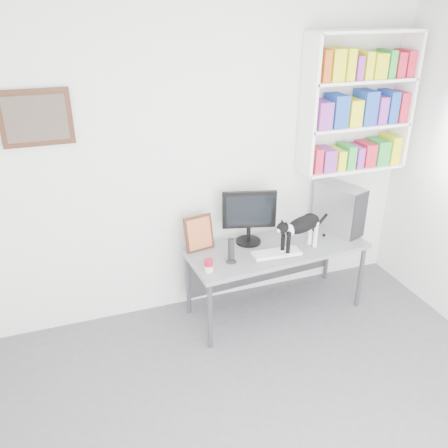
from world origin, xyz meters
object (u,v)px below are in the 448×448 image
object	(u,v)px
bookshelf	(358,103)
soup_can	(209,266)
desk	(275,279)
monitor	(249,217)
keyboard	(276,253)
pc_tower	(339,208)
leaning_print	(199,232)
speaker	(231,250)
cat	(301,233)

from	to	relation	value
bookshelf	soup_can	xyz separation A→B (m)	(-1.56, -0.45, -1.12)
desk	monitor	distance (m)	0.65
desk	keyboard	world-z (taller)	keyboard
pc_tower	desk	bearing A→B (deg)	169.65
bookshelf	leaning_print	world-z (taller)	bookshelf
bookshelf	speaker	world-z (taller)	bookshelf
desk	cat	world-z (taller)	cat
monitor	cat	bearing A→B (deg)	-24.49
bookshelf	soup_can	distance (m)	1.97
desk	speaker	size ratio (longest dim) A/B	7.33
bookshelf	desk	xyz separation A→B (m)	(-0.85, -0.25, -1.51)
soup_can	cat	size ratio (longest dim) A/B	0.19
speaker	bookshelf	bearing A→B (deg)	26.02
speaker	soup_can	size ratio (longest dim) A/B	2.07
pc_tower	cat	xyz separation A→B (m)	(-0.52, -0.24, -0.06)
desk	soup_can	bearing A→B (deg)	-168.45
keyboard	leaning_print	size ratio (longest dim) A/B	1.29
speaker	cat	distance (m)	0.65
monitor	keyboard	xyz separation A→B (m)	(0.14, -0.30, -0.24)
bookshelf	monitor	bearing A→B (deg)	-175.44
cat	pc_tower	bearing A→B (deg)	6.54
desk	cat	size ratio (longest dim) A/B	2.93
pc_tower	soup_can	world-z (taller)	pc_tower
keyboard	desk	bearing A→B (deg)	65.56
leaning_print	soup_can	world-z (taller)	leaning_print
bookshelf	monitor	xyz separation A→B (m)	(-1.06, -0.08, -0.92)
monitor	soup_can	world-z (taller)	monitor
monitor	pc_tower	xyz separation A→B (m)	(0.89, -0.06, -0.02)
speaker	cat	xyz separation A→B (m)	(0.64, -0.02, 0.06)
bookshelf	speaker	distance (m)	1.74
bookshelf	soup_can	size ratio (longest dim) A/B	11.63
bookshelf	cat	world-z (taller)	bookshelf
desk	monitor	xyz separation A→B (m)	(-0.21, 0.17, 0.59)
bookshelf	keyboard	distance (m)	1.53
speaker	leaning_print	size ratio (longest dim) A/B	0.68
soup_can	speaker	bearing A→B (deg)	20.39
desk	soup_can	world-z (taller)	soup_can
monitor	leaning_print	xyz separation A→B (m)	(-0.46, 0.03, -0.09)
pc_tower	leaning_print	xyz separation A→B (m)	(-1.35, 0.09, -0.07)
keyboard	leaning_print	world-z (taller)	leaning_print
soup_can	keyboard	bearing A→B (deg)	5.81
soup_can	cat	xyz separation A→B (m)	(0.87, 0.06, 0.12)
pc_tower	cat	world-z (taller)	pc_tower
monitor	desk	bearing A→B (deg)	-23.60
monitor	pc_tower	world-z (taller)	monitor
monitor	leaning_print	size ratio (longest dim) A/B	1.57
desk	speaker	distance (m)	0.67
bookshelf	desk	size ratio (longest dim) A/B	0.77
desk	keyboard	xyz separation A→B (m)	(-0.07, -0.13, 0.35)
monitor	soup_can	xyz separation A→B (m)	(-0.50, -0.36, -0.20)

